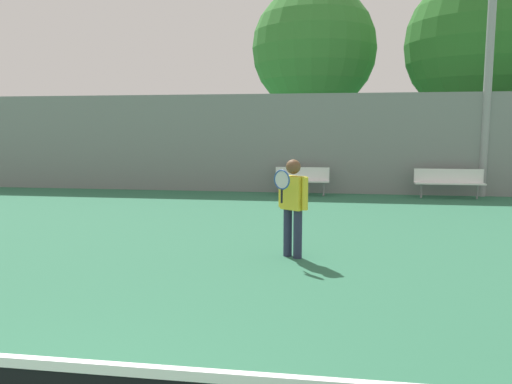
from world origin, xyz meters
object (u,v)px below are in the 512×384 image
bench_courtside_near (449,180)px  tree_green_broad (314,50)px  tree_green_tall (478,45)px  bench_courtside_far (302,178)px  tennis_player (293,202)px

bench_courtside_near → tree_green_broad: size_ratio=0.25×
bench_courtside_near → tree_green_tall: tree_green_tall is taller
bench_courtside_near → tree_green_broad: tree_green_broad is taller
tree_green_tall → tree_green_broad: bearing=163.9°
tree_green_tall → bench_courtside_far: bearing=-144.4°
tree_green_tall → tree_green_broad: size_ratio=0.98×
tennis_player → tree_green_tall: 13.96m
tree_green_tall → bench_courtside_near: bearing=-112.0°
bench_courtside_far → tree_green_broad: (0.09, 6.15, 4.79)m
tennis_player → tree_green_broad: 14.40m
tree_green_tall → tennis_player: bearing=-116.1°
tree_green_broad → tennis_player: bearing=-89.2°
bench_courtside_far → tree_green_tall: 8.83m
bench_courtside_near → tree_green_tall: bearing=68.0°
tennis_player → bench_courtside_near: tennis_player is taller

